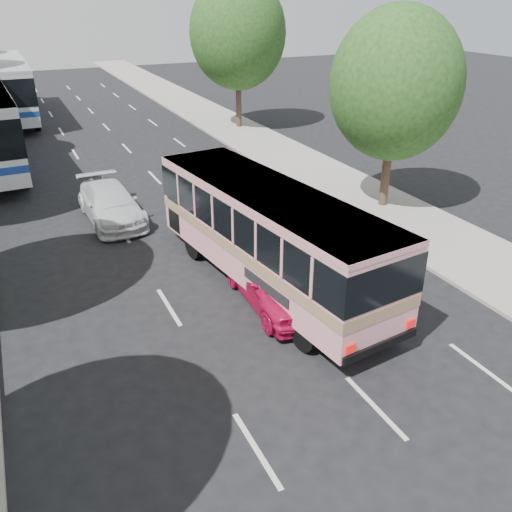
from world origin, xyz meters
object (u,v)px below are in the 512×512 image
pink_bus (268,228)px  tour_coach_rear (6,84)px  white_pickup (111,204)px  pink_taxi (274,278)px

pink_bus → tour_coach_rear: 30.12m
white_pickup → pink_bus: bearing=-68.1°
pink_bus → white_pickup: (-3.30, 7.39, -1.24)m
tour_coach_rear → white_pickup: bearing=-83.5°
pink_bus → white_pickup: bearing=106.9°
pink_taxi → white_pickup: bearing=112.3°
white_pickup → tour_coach_rear: size_ratio=0.36×
pink_bus → pink_taxi: pink_bus is taller
pink_bus → tour_coach_rear: tour_coach_rear is taller
pink_taxi → white_pickup: size_ratio=0.96×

